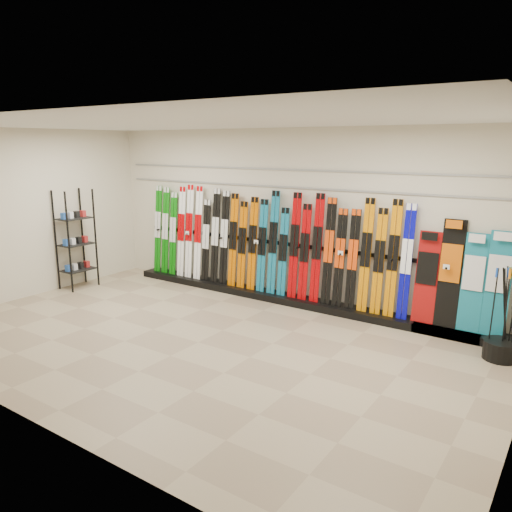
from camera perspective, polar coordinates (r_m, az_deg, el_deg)
The scene contains 12 objects.
floor at distance 7.17m, azimuth -6.62°, elevation -9.78°, with size 8.00×8.00×0.00m, color gray.
back_wall at distance 8.75m, azimuth 3.91°, elevation 4.59°, with size 8.00×8.00×0.00m, color beige.
left_wall at distance 9.82m, azimuth -24.88°, elevation 4.33°, with size 5.00×5.00×0.00m, color beige.
ceiling at distance 6.63m, azimuth -7.30°, elevation 14.94°, with size 8.00×8.00×0.00m, color silver.
ski_rack_base at distance 8.77m, azimuth 4.30°, elevation -5.05°, with size 8.00×0.40×0.12m, color black.
skis at distance 8.92m, azimuth 0.70°, elevation 1.39°, with size 5.37×0.19×1.83m.
snowboards at distance 7.70m, azimuth 22.41°, elevation -2.46°, with size 1.29×0.24×1.56m.
accessory_rack at distance 10.14m, azimuth -19.89°, elevation 1.81°, with size 0.40×0.60×1.89m, color black.
pole_bin at distance 7.28m, azimuth 26.15°, elevation -9.63°, with size 0.43×0.43×0.25m, color black.
ski_poles at distance 7.18m, azimuth 26.73°, elevation -5.87°, with size 0.32×0.23×1.18m.
slatwall_rail_0 at distance 8.67m, azimuth 3.89°, elevation 7.85°, with size 7.60×0.02×0.03m, color gray.
slatwall_rail_1 at distance 8.65m, azimuth 3.92°, elevation 9.83°, with size 7.60×0.02×0.03m, color gray.
Camera 1 is at (4.38, -4.97, 2.73)m, focal length 35.00 mm.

